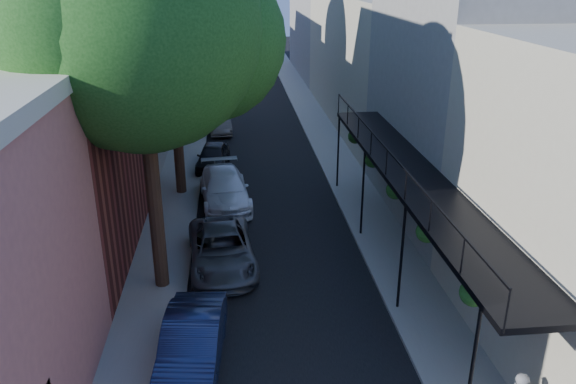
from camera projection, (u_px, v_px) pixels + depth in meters
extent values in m
cube|color=black|center=(254.00, 124.00, 36.76)|extent=(6.00, 64.00, 0.01)
cube|color=gray|center=(193.00, 124.00, 36.37)|extent=(2.00, 64.00, 0.12)
cube|color=gray|center=(315.00, 121.00, 37.11)|extent=(2.00, 64.00, 0.12)
cube|color=gray|center=(118.00, 16.00, 18.54)|extent=(0.06, 7.00, 4.00)
cube|color=gray|center=(91.00, 66.00, 30.57)|extent=(8.00, 12.00, 9.00)
cube|color=#B3AC94|center=(131.00, 30.00, 43.32)|extent=(8.00, 16.00, 10.00)
cube|color=#D77C6E|center=(154.00, 26.00, 56.62)|extent=(8.00, 12.00, 8.00)
cube|color=gray|center=(497.00, 104.00, 22.06)|extent=(8.00, 10.00, 9.00)
cube|color=#B3AC94|center=(393.00, 60.00, 36.10)|extent=(8.00, 20.00, 8.00)
cube|color=gray|center=(341.00, 20.00, 52.36)|extent=(8.00, 16.00, 10.00)
cube|color=black|center=(416.00, 176.00, 17.37)|extent=(2.00, 16.00, 0.15)
cube|color=black|center=(387.00, 149.00, 16.95)|extent=(0.05, 16.00, 0.05)
cylinder|color=black|center=(472.00, 372.00, 11.44)|extent=(0.08, 0.08, 3.40)
cylinder|color=black|center=(338.00, 151.00, 25.30)|extent=(0.08, 0.08, 3.40)
sphere|color=#1A4814|center=(473.00, 293.00, 11.94)|extent=(0.60, 0.60, 0.60)
sphere|color=#1A4814|center=(396.00, 190.00, 17.48)|extent=(0.60, 0.60, 0.60)
sphere|color=#1A4814|center=(355.00, 136.00, 23.02)|extent=(0.60, 0.60, 0.60)
cylinder|color=#312013|center=(153.00, 185.00, 16.63)|extent=(0.44, 0.44, 7.00)
sphere|color=#1A4814|center=(138.00, 27.00, 14.95)|extent=(6.80, 6.80, 6.80)
sphere|color=#1A4814|center=(205.00, 41.00, 16.24)|extent=(4.76, 4.76, 4.76)
cylinder|color=#312013|center=(177.00, 126.00, 24.15)|extent=(0.44, 0.44, 6.30)
sphere|color=#1A4814|center=(169.00, 29.00, 22.65)|extent=(6.00, 6.00, 6.00)
sphere|color=#1A4814|center=(208.00, 38.00, 23.80)|extent=(4.20, 4.20, 4.20)
cylinder|color=#312013|center=(189.00, 77.00, 32.27)|extent=(0.44, 0.44, 7.35)
imported|color=#161F45|center=(192.00, 344.00, 14.12)|extent=(1.74, 4.20, 1.35)
imported|color=#4F5056|center=(222.00, 249.00, 18.94)|extent=(2.52, 4.82, 1.29)
imported|color=white|center=(224.00, 189.00, 24.00)|extent=(2.46, 5.02, 1.40)
imported|color=black|center=(213.00, 156.00, 28.40)|extent=(1.88, 3.79, 1.24)
imported|color=slate|center=(220.00, 122.00, 34.67)|extent=(1.57, 3.80, 1.22)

